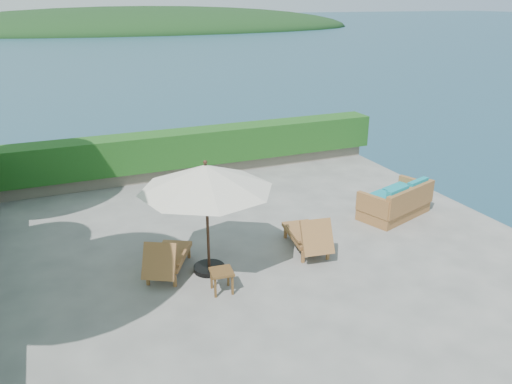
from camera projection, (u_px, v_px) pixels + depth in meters
name	position (u px, v px, depth m)	size (l,w,h in m)	color
ground	(258.00, 256.00, 10.32)	(12.00, 12.00, 0.00)	gray
foundation	(257.00, 319.00, 10.88)	(12.00, 12.00, 3.00)	#5A5447
ocean	(257.00, 372.00, 11.40)	(600.00, 600.00, 0.00)	#193B4E
offshore_island	(147.00, 30.00, 140.86)	(126.00, 57.60, 12.60)	black
planter_wall_far	(186.00, 169.00, 15.07)	(12.00, 0.60, 0.36)	gray
hedge_far	(185.00, 148.00, 14.83)	(12.40, 0.90, 1.00)	#1D4112
patio_umbrella	(206.00, 178.00, 9.09)	(2.84, 2.84, 2.27)	black
lounge_left	(167.00, 258.00, 9.52)	(1.25, 1.59, 0.86)	#985C37
lounge_right	(308.00, 235.00, 10.40)	(0.85, 1.63, 0.90)	#985C37
side_table	(222.00, 274.00, 8.96)	(0.44, 0.44, 0.43)	brown
wicker_loveseat	(397.00, 203.00, 12.11)	(2.05, 1.49, 0.91)	#985C37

